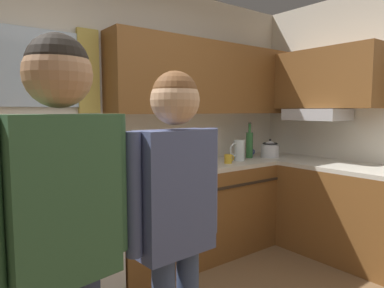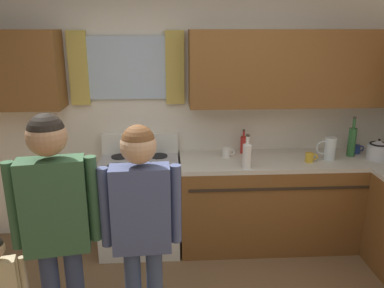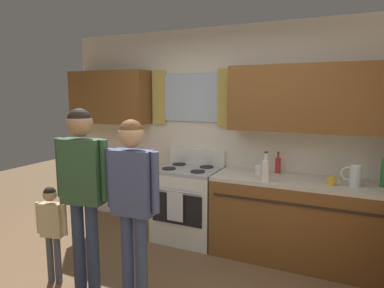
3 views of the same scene
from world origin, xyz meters
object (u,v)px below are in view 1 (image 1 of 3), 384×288
object	(u,v)px
stove_oven	(60,239)
mug_mustard_yellow	(228,159)
adult_in_plaid	(176,205)
mug_cobalt_blue	(250,152)
stovetop_kettle	(270,149)
adult_holding_child	(63,217)
mug_ceramic_white	(153,163)
bottle_sauce_red	(163,155)
bottle_wine_green	(249,144)
bottle_milk_white	(185,158)
water_pitcher	(239,150)

from	to	relation	value
stove_oven	mug_mustard_yellow	size ratio (longest dim) A/B	9.15
adult_in_plaid	mug_cobalt_blue	bearing A→B (deg)	35.49
mug_mustard_yellow	stovetop_kettle	distance (m)	0.68
stove_oven	adult_holding_child	size ratio (longest dim) A/B	0.66
mug_cobalt_blue	mug_ceramic_white	bearing A→B (deg)	-177.65
bottle_sauce_red	adult_holding_child	xyz separation A→B (m)	(-1.42, -1.59, 0.06)
bottle_sauce_red	mug_cobalt_blue	bearing A→B (deg)	-3.37
stove_oven	bottle_sauce_red	world-z (taller)	bottle_sauce_red
bottle_wine_green	adult_in_plaid	distance (m)	2.41
bottle_milk_white	adult_in_plaid	bearing A→B (deg)	-128.06
mug_ceramic_white	mug_mustard_yellow	size ratio (longest dim) A/B	1.04
adult_holding_child	bottle_sauce_red	bearing A→B (deg)	48.13
mug_cobalt_blue	stovetop_kettle	xyz separation A→B (m)	(0.11, -0.20, 0.05)
mug_ceramic_white	mug_mustard_yellow	xyz separation A→B (m)	(0.76, -0.18, -0.00)
bottle_milk_white	adult_holding_child	distance (m)	1.80
stove_oven	water_pitcher	world-z (taller)	water_pitcher
mug_ceramic_white	stove_oven	bearing A→B (deg)	-175.10
stovetop_kettle	adult_holding_child	xyz separation A→B (m)	(-2.68, -1.32, 0.06)
mug_mustard_yellow	water_pitcher	bearing A→B (deg)	16.30
bottle_sauce_red	adult_in_plaid	world-z (taller)	adult_in_plaid
bottle_sauce_red	mug_cobalt_blue	size ratio (longest dim) A/B	2.14
bottle_sauce_red	mug_mustard_yellow	distance (m)	0.66
bottle_wine_green	adult_in_plaid	xyz separation A→B (m)	(-1.97, -1.39, -0.05)
water_pitcher	adult_in_plaid	xyz separation A→B (m)	(-1.70, -1.30, -0.01)
bottle_wine_green	adult_holding_child	size ratio (longest dim) A/B	0.24
water_pitcher	bottle_sauce_red	bearing A→B (deg)	162.54
stovetop_kettle	water_pitcher	world-z (taller)	water_pitcher
stove_oven	stovetop_kettle	bearing A→B (deg)	-1.74
bottle_milk_white	mug_mustard_yellow	size ratio (longest dim) A/B	2.60
stove_oven	bottle_wine_green	bearing A→B (deg)	1.29
stove_oven	adult_in_plaid	distance (m)	1.45
bottle_sauce_red	mug_cobalt_blue	distance (m)	1.15
adult_holding_child	adult_in_plaid	size ratio (longest dim) A/B	1.05
bottle_wine_green	bottle_sauce_red	world-z (taller)	bottle_wine_green
stove_oven	mug_mustard_yellow	bearing A→B (deg)	-3.92
bottle_milk_white	adult_holding_child	xyz separation A→B (m)	(-1.37, -1.16, 0.04)
water_pitcher	adult_in_plaid	bearing A→B (deg)	-142.75
bottle_wine_green	stovetop_kettle	world-z (taller)	bottle_wine_green
bottle_wine_green	adult_in_plaid	size ratio (longest dim) A/B	0.25
bottle_sauce_red	adult_in_plaid	distance (m)	1.80
stove_oven	bottle_milk_white	distance (m)	1.16
mug_ceramic_white	adult_holding_child	world-z (taller)	adult_holding_child
mug_ceramic_white	stovetop_kettle	bearing A→B (deg)	-5.66
bottle_milk_white	water_pitcher	distance (m)	0.85
water_pitcher	adult_in_plaid	world-z (taller)	adult_in_plaid
water_pitcher	stovetop_kettle	bearing A→B (deg)	-2.29
bottle_milk_white	stovetop_kettle	distance (m)	1.32
stove_oven	adult_in_plaid	world-z (taller)	adult_in_plaid
mug_ceramic_white	adult_in_plaid	xyz separation A→B (m)	(-0.73, -1.42, 0.05)
mug_mustard_yellow	mug_cobalt_blue	bearing A→B (deg)	22.74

